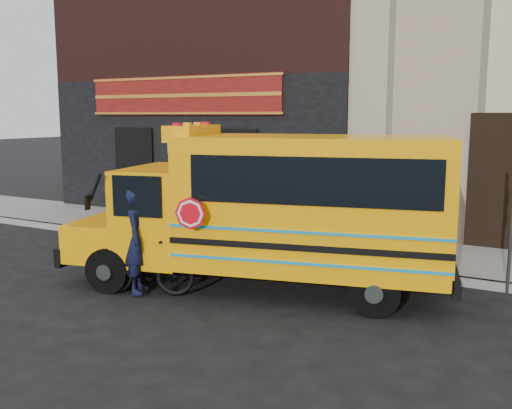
% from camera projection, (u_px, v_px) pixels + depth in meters
% --- Properties ---
extents(ground, '(120.00, 120.00, 0.00)m').
position_uv_depth(ground, '(234.00, 296.00, 9.84)').
color(ground, black).
rests_on(ground, ground).
extents(curb, '(40.00, 0.20, 0.15)m').
position_uv_depth(curb, '(297.00, 259.00, 12.08)').
color(curb, gray).
rests_on(curb, ground).
extents(sidewalk, '(40.00, 3.00, 0.15)m').
position_uv_depth(sidewalk, '(324.00, 245.00, 13.37)').
color(sidewalk, slate).
rests_on(sidewalk, ground).
extents(building, '(20.00, 10.70, 12.00)m').
position_uv_depth(building, '(403.00, 18.00, 17.94)').
color(building, '#C6B994').
rests_on(building, sidewalk).
extents(school_bus, '(7.21, 3.69, 2.92)m').
position_uv_depth(school_bus, '(278.00, 206.00, 10.02)').
color(school_bus, black).
rests_on(school_bus, ground).
extents(bicycle, '(1.85, 1.11, 1.07)m').
position_uv_depth(bicycle, '(144.00, 265.00, 9.86)').
color(bicycle, black).
rests_on(bicycle, ground).
extents(cyclist, '(0.69, 0.79, 1.83)m').
position_uv_depth(cyclist, '(138.00, 243.00, 9.82)').
color(cyclist, black).
rests_on(cyclist, ground).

